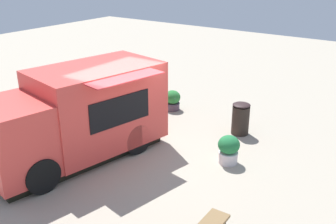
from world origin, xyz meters
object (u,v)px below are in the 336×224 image
food_truck (79,117)px  planter_flowering_far (172,100)px  person_customer (137,95)px  trash_bin (241,118)px  planter_flowering_near (229,149)px

food_truck → planter_flowering_far: bearing=-90.0°
food_truck → person_customer: 4.42m
trash_bin → food_truck: bearing=53.3°
food_truck → planter_flowering_near: size_ratio=6.55×
planter_flowering_far → trash_bin: 2.96m
person_customer → planter_flowering_near: person_customer is taller
food_truck → person_customer: food_truck is taller
food_truck → trash_bin: 4.92m
planter_flowering_near → food_truck: bearing=30.1°
planter_flowering_far → planter_flowering_near: bearing=145.7°
food_truck → person_customer: (1.41, -4.11, -0.82)m
planter_flowering_far → trash_bin: trash_bin is taller
person_customer → planter_flowering_far: 1.44m
food_truck → planter_flowering_near: bearing=-149.9°
trash_bin → person_customer: bearing=-2.7°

